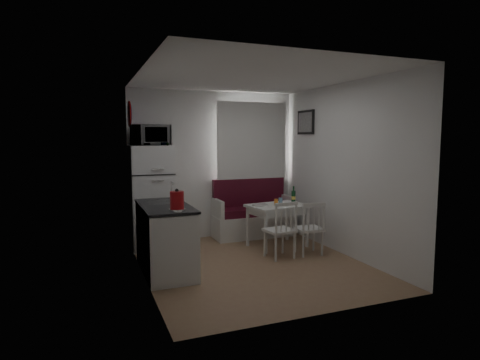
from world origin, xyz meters
The scene contains 22 objects.
floor centered at (0.00, 0.00, 0.00)m, with size 3.00×3.50×0.02m, color #9A7152.
ceiling centered at (0.00, 0.00, 2.60)m, with size 3.00×3.50×0.02m, color white.
wall_back centered at (0.00, 1.75, 1.30)m, with size 3.00×0.02×2.60m, color white.
wall_front centered at (0.00, -1.75, 1.30)m, with size 3.00×0.02×2.60m, color white.
wall_left centered at (-1.50, 0.00, 1.30)m, with size 0.02×3.50×2.60m, color white.
wall_right centered at (1.50, 0.00, 1.30)m, with size 0.02×3.50×2.60m, color white.
window centered at (0.70, 1.72, 1.62)m, with size 1.22×0.06×1.47m, color white.
curtain centered at (0.70, 1.65, 1.68)m, with size 1.35×0.02×1.50m, color white.
kitchen_counter centered at (-1.20, 0.16, 0.46)m, with size 0.62×1.32×1.16m.
wall_sign centered at (-1.47, 1.45, 2.15)m, with size 0.40×0.40×0.03m, color navy.
picture_frame centered at (1.48, 1.10, 2.05)m, with size 0.04×0.52×0.42m, color black.
bench centered at (0.65, 1.51, 0.34)m, with size 1.45×0.56×1.04m.
dining_table centered at (0.75, 0.72, 0.61)m, with size 1.01×0.78×0.69m.
chair_left centered at (0.50, 0.06, 0.53)m, with size 0.44×0.42×0.46m.
chair_right centered at (1.00, 0.07, 0.51)m, with size 0.42×0.40×0.44m.
fridge centered at (-1.18, 1.40, 0.83)m, with size 0.66×0.66×1.66m, color white.
microwave centered at (-1.18, 1.35, 1.82)m, with size 0.59×0.40×0.33m, color white.
kettle centered at (-1.15, -0.38, 1.03)m, with size 0.20×0.20×0.27m, color #AA0D13.
wine_bottle centered at (1.10, 0.82, 0.83)m, with size 0.07×0.07×0.28m, color #164725, non-canonical shape.
drinking_glass_orange centered at (0.70, 0.67, 0.74)m, with size 0.06×0.06×0.10m, color orange.
drinking_glass_blue centered at (0.83, 0.77, 0.75)m, with size 0.06×0.06×0.11m, color #72A2C2.
plate centered at (0.45, 0.74, 0.70)m, with size 0.26×0.26×0.02m, color white.
Camera 1 is at (-2.18, -5.07, 1.78)m, focal length 30.00 mm.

